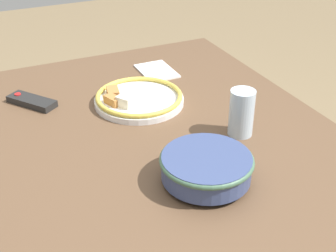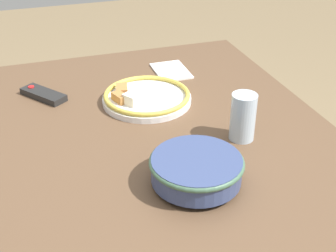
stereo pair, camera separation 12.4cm
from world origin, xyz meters
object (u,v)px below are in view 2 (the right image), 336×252
food_plate (146,97)px  drinking_glass (243,117)px  tv_remote (43,94)px  noodle_bowl (196,169)px

food_plate → drinking_glass: (-0.28, -0.19, 0.05)m
tv_remote → drinking_glass: (-0.41, -0.48, 0.05)m
noodle_bowl → drinking_glass: size_ratio=1.68×
noodle_bowl → food_plate: size_ratio=0.80×
noodle_bowl → tv_remote: size_ratio=1.37×
tv_remote → food_plate: bearing=-60.8°
food_plate → drinking_glass: size_ratio=2.10×
noodle_bowl → tv_remote: 0.63m
noodle_bowl → drinking_glass: (0.15, -0.19, 0.02)m
noodle_bowl → tv_remote: (0.56, 0.29, -0.03)m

